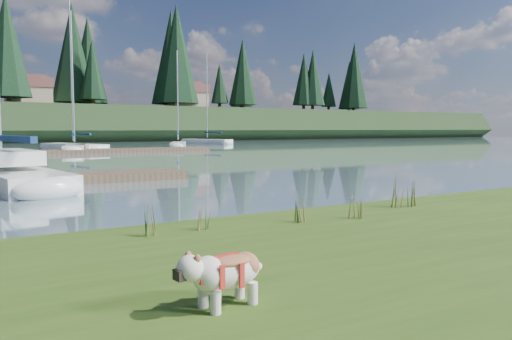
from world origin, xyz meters
TOP-DOWN VIEW (x-y plane):
  - ground at (0.00, 30.00)m, footprint 200.00×200.00m
  - bank at (0.00, -6.00)m, footprint 60.00×9.00m
  - bulldog at (-1.43, -5.41)m, footprint 0.85×0.41m
  - sailboat_main at (-2.05, 10.16)m, footprint 3.36×9.94m
  - dock_far at (2.00, 30.00)m, footprint 26.00×2.20m
  - sailboat_bg_2 at (4.92, 33.21)m, footprint 3.19×7.56m
  - sailboat_bg_3 at (5.08, 36.73)m, footprint 4.63×9.51m
  - sailboat_bg_4 at (15.13, 36.19)m, footprint 3.74×6.14m
  - sailboat_bg_5 at (23.04, 47.54)m, footprint 4.43×7.87m
  - weed_0 at (-0.21, -2.32)m, footprint 0.17×0.14m
  - weed_1 at (1.41, -2.58)m, footprint 0.17×0.14m
  - weed_2 at (3.92, -2.33)m, footprint 0.17×0.14m
  - weed_3 at (-1.04, -2.35)m, footprint 0.17×0.14m
  - weed_4 at (2.44, -2.83)m, footprint 0.17×0.14m
  - weed_5 at (4.27, -2.40)m, footprint 0.17×0.14m
  - mud_lip at (0.00, -1.60)m, footprint 60.00×0.50m
  - conifer_4 at (3.00, 66.00)m, footprint 6.16×6.16m
  - conifer_5 at (15.00, 70.00)m, footprint 3.96×3.96m
  - conifer_6 at (28.00, 68.00)m, footprint 7.04×7.04m
  - conifer_7 at (42.00, 71.00)m, footprint 5.28×5.28m
  - conifer_8 at (55.00, 67.00)m, footprint 4.62×4.62m
  - conifer_9 at (68.00, 70.00)m, footprint 5.94×5.94m
  - house_1 at (6.00, 71.00)m, footprint 6.30×5.30m
  - house_2 at (30.00, 69.00)m, footprint 6.30×5.30m

SIDE VIEW (x-z plane):
  - ground at x=0.00m, z-range 0.00..0.00m
  - mud_lip at x=0.00m, z-range 0.00..0.14m
  - dock_far at x=2.00m, z-range 0.00..0.30m
  - bank at x=0.00m, z-range 0.00..0.35m
  - sailboat_bg_5 at x=23.04m, z-range -5.32..5.96m
  - sailboat_bg_3 at x=5.08m, z-range -6.50..7.14m
  - sailboat_bg_2 at x=4.92m, z-range -5.28..5.94m
  - sailboat_bg_4 at x=15.13m, z-range -4.35..5.01m
  - sailboat_main at x=-2.05m, z-range -6.55..7.39m
  - weed_4 at x=2.44m, z-range 0.31..0.79m
  - weed_0 at x=-0.21m, z-range 0.31..0.81m
  - weed_1 at x=1.41m, z-range 0.31..0.81m
  - weed_3 at x=-1.04m, z-range 0.31..0.85m
  - weed_5 at x=4.27m, z-range 0.29..1.01m
  - bulldog at x=-1.43m, z-range 0.41..0.92m
  - weed_2 at x=3.92m, z-range 0.29..1.04m
  - house_1 at x=6.00m, z-range 4.99..9.64m
  - house_2 at x=30.00m, z-range 4.99..9.64m
  - conifer_5 at x=15.00m, z-range 5.65..16.00m
  - conifer_8 at x=55.00m, z-range 5.62..17.40m
  - conifer_7 at x=42.00m, z-range 5.59..18.79m
  - conifer_9 at x=68.00m, z-range 5.55..20.18m
  - conifer_4 at x=3.00m, z-range 5.54..20.64m
  - conifer_6 at x=28.00m, z-range 5.49..22.49m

